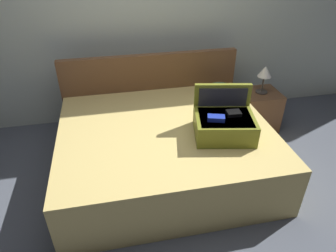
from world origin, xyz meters
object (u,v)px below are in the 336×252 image
Objects in this scene: nightstand at (258,110)px; table_lamp at (265,73)px; hard_case_large at (224,122)px; bed at (165,150)px; pillow_near_headboard at (219,91)px.

table_lamp is (-0.00, -0.00, 0.48)m from nightstand.
table_lamp is (0.78, 0.79, 0.08)m from hard_case_large.
hard_case_large is 1.24× the size of nightstand.
table_lamp reaches higher than nightstand.
pillow_near_headboard is at bearing 35.58° from bed.
table_lamp is at bearing 8.03° from pillow_near_headboard.
hard_case_large is 1.18m from nightstand.
pillow_near_headboard is at bearing 84.61° from hard_case_large.
pillow_near_headboard reaches higher than nightstand.
hard_case_large reaches higher than pillow_near_headboard.
bed is at bearing -155.26° from table_lamp.
bed is 0.93m from pillow_near_headboard.
nightstand is 0.48m from table_lamp.
hard_case_large is at bearing -106.63° from pillow_near_headboard.
table_lamp reaches higher than pillow_near_headboard.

